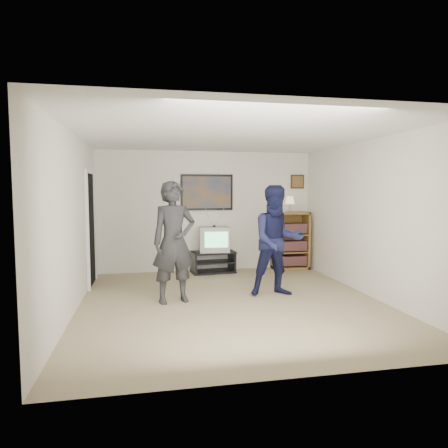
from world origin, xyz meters
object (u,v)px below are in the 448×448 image
object	(u,v)px
crt_television	(214,239)
person_tall	(174,242)
person_short	(277,241)
bookshelf	(290,241)
media_stand	(213,262)

from	to	relation	value
crt_television	person_tall	distance (m)	2.26
person_tall	person_short	distance (m)	1.65
crt_television	bookshelf	xyz separation A→B (m)	(1.67, 0.05, -0.08)
media_stand	crt_television	xyz separation A→B (m)	(0.03, -0.00, 0.47)
bookshelf	person_short	xyz separation A→B (m)	(-0.98, -2.01, 0.28)
media_stand	bookshelf	world-z (taller)	bookshelf
crt_television	bookshelf	bearing A→B (deg)	6.83
crt_television	person_tall	world-z (taller)	person_tall
media_stand	person_short	distance (m)	2.19
person_short	bookshelf	bearing A→B (deg)	65.51
bookshelf	person_short	distance (m)	2.25
person_tall	person_short	size ratio (longest dim) A/B	1.03
media_stand	person_tall	world-z (taller)	person_tall
media_stand	person_short	bearing A→B (deg)	-75.84
media_stand	person_tall	bearing A→B (deg)	-120.74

